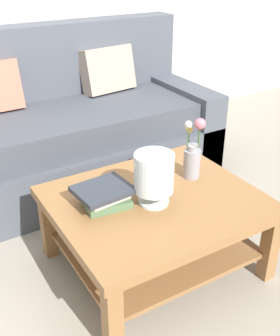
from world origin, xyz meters
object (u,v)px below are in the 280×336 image
Objects in this scene: book_stack_main at (105,196)px; flower_pitcher at (193,154)px; glass_hurricane_vase at (154,174)px; coffee_table at (156,218)px; couch at (67,132)px.

flower_pitcher reaches higher than book_stack_main.
glass_hurricane_vase is 0.34m from flower_pitcher.
glass_hurricane_vase is (-0.03, -0.03, 0.27)m from coffee_table.
glass_hurricane_vase is at bearing -160.40° from flower_pitcher.
coffee_table is at bearing -17.37° from book_stack_main.
book_stack_main is 0.80× the size of flower_pitcher.
flower_pitcher is (0.32, 0.11, -0.02)m from glass_hurricane_vase.
couch reaches higher than book_stack_main.
book_stack_main reaches higher than coffee_table.
flower_pitcher is (0.28, 0.08, 0.25)m from coffee_table.
book_stack_main is 0.53m from flower_pitcher.
couch reaches higher than glass_hurricane_vase.
flower_pitcher is at bearing -74.51° from couch.
couch is 1.14m from coffee_table.
couch is 7.80× the size of glass_hurricane_vase.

